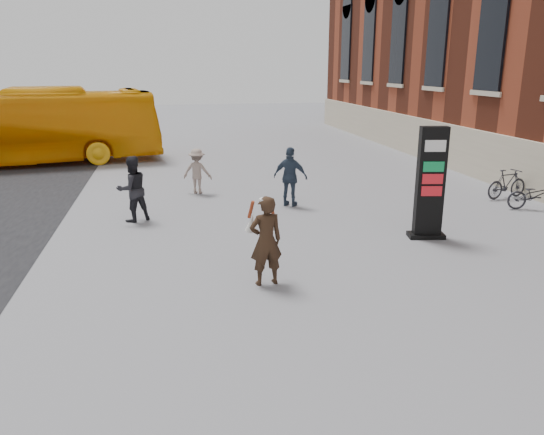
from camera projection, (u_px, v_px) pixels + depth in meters
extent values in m
plane|color=#9E9EA3|center=(275.00, 274.00, 10.89)|extent=(100.00, 100.00, 0.00)
cube|color=beige|center=(511.00, 164.00, 18.04)|extent=(0.18, 44.00, 1.80)
cube|color=black|center=(430.00, 183.00, 12.84)|extent=(0.70, 0.39, 2.75)
cube|color=black|center=(426.00, 235.00, 13.21)|extent=(0.95, 0.59, 0.11)
cube|color=white|center=(433.00, 145.00, 12.58)|extent=(0.54, 0.39, 0.28)
cube|color=#0C6B37|center=(432.00, 166.00, 12.72)|extent=(0.54, 0.39, 0.24)
cube|color=#AB141C|center=(431.00, 178.00, 12.80)|extent=(0.54, 0.39, 0.24)
cube|color=#AB141C|center=(430.00, 190.00, 12.88)|extent=(0.54, 0.39, 0.24)
imported|color=black|center=(266.00, 241.00, 10.17)|extent=(0.70, 0.51, 1.78)
cylinder|color=white|center=(266.00, 200.00, 9.94)|extent=(0.25, 0.25, 0.06)
cone|color=white|center=(272.00, 220.00, 10.38)|extent=(0.26, 0.27, 0.43)
cylinder|color=#933317|center=(272.00, 207.00, 10.31)|extent=(0.14, 0.16, 0.37)
cone|color=white|center=(251.00, 222.00, 10.25)|extent=(0.26, 0.25, 0.43)
cylinder|color=#933317|center=(251.00, 209.00, 10.18)|extent=(0.15, 0.14, 0.37)
imported|color=#F1A00C|center=(20.00, 127.00, 22.51)|extent=(11.92, 4.29, 3.25)
imported|color=black|center=(132.00, 189.00, 14.38)|extent=(1.09, 1.00, 1.80)
imported|color=gray|center=(197.00, 171.00, 17.59)|extent=(1.10, 0.85, 1.50)
imported|color=#2E3D50|center=(290.00, 177.00, 15.95)|extent=(1.13, 0.92, 1.80)
imported|color=#25252A|center=(536.00, 195.00, 15.68)|extent=(1.74, 0.89, 0.87)
imported|color=#25252A|center=(507.00, 184.00, 16.98)|extent=(1.65, 0.78, 0.95)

